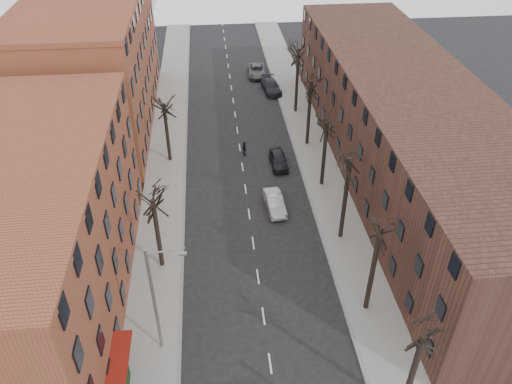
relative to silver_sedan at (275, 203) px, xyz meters
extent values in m
cube|color=gray|center=(-10.44, 10.43, -0.62)|extent=(4.00, 90.00, 0.15)
cube|color=gray|center=(5.56, 10.43, -0.62)|extent=(4.00, 90.00, 0.15)
cube|color=brown|center=(-18.44, -9.57, 5.30)|extent=(12.00, 26.00, 12.00)
cube|color=brown|center=(-18.44, 19.43, 6.30)|extent=(12.00, 28.00, 14.00)
cube|color=#462A20|center=(13.56, 5.43, 4.30)|extent=(12.00, 50.00, 10.00)
cylinder|color=slate|center=(-9.64, -14.57, 3.80)|extent=(0.20, 0.20, 9.00)
cylinder|color=slate|center=(-8.54, -14.57, 8.10)|extent=(2.39, 0.12, 0.46)
cube|color=slate|center=(-7.54, -14.57, 7.80)|extent=(0.50, 0.22, 0.14)
imported|color=#AFB0B6|center=(0.00, 0.00, 0.00)|extent=(1.85, 4.35, 1.40)
imported|color=black|center=(1.36, 7.34, 0.01)|extent=(1.77, 4.19, 1.42)
imported|color=black|center=(2.86, 25.72, 0.05)|extent=(2.61, 5.34, 1.49)
imported|color=#525359|center=(1.46, 31.38, 0.02)|extent=(2.64, 5.29, 1.44)
imported|color=black|center=(-2.04, 9.75, 0.13)|extent=(0.63, 1.04, 1.66)
camera|label=1|loc=(-5.35, -36.45, 27.95)|focal=35.00mm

